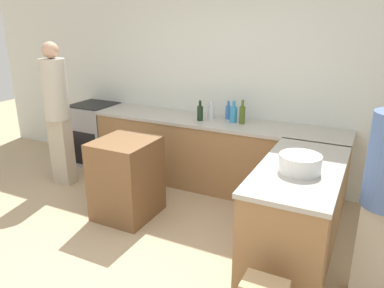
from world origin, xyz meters
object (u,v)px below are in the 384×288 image
(island_table, at_px, (127,178))
(water_bottle_blue, at_px, (228,112))
(vinegar_bottle_clear, at_px, (211,112))
(wine_bottle_dark, at_px, (200,113))
(olive_oil_bottle, at_px, (242,114))
(dish_soap_bottle, at_px, (234,114))
(range_oven, at_px, (95,134))
(person_by_range, at_px, (57,109))
(mixing_bowl, at_px, (300,163))

(island_table, height_order, water_bottle_blue, water_bottle_blue)
(vinegar_bottle_clear, distance_m, wine_bottle_dark, 0.15)
(olive_oil_bottle, bearing_deg, dish_soap_bottle, 173.70)
(dish_soap_bottle, bearing_deg, range_oven, -179.32)
(vinegar_bottle_clear, bearing_deg, olive_oil_bottle, -4.24)
(range_oven, bearing_deg, dish_soap_bottle, 0.68)
(dish_soap_bottle, distance_m, wine_bottle_dark, 0.41)
(island_table, xyz_separation_m, person_by_range, (-1.26, 0.33, 0.57))
(person_by_range, bearing_deg, vinegar_bottle_clear, 25.67)
(vinegar_bottle_clear, bearing_deg, range_oven, -178.64)
(dish_soap_bottle, bearing_deg, water_bottle_blue, 133.29)
(island_table, height_order, olive_oil_bottle, olive_oil_bottle)
(island_table, relative_size, person_by_range, 0.48)
(dish_soap_bottle, distance_m, olive_oil_bottle, 0.12)
(range_oven, relative_size, olive_oil_bottle, 3.10)
(island_table, bearing_deg, dish_soap_bottle, 55.63)
(dish_soap_bottle, xyz_separation_m, vinegar_bottle_clear, (-0.30, 0.02, -0.02))
(mixing_bowl, relative_size, water_bottle_blue, 1.50)
(mixing_bowl, distance_m, dish_soap_bottle, 1.59)
(island_table, bearing_deg, person_by_range, 165.52)
(person_by_range, bearing_deg, island_table, -14.48)
(olive_oil_bottle, height_order, person_by_range, person_by_range)
(water_bottle_blue, bearing_deg, vinegar_bottle_clear, -151.23)
(island_table, bearing_deg, wine_bottle_dark, 69.81)
(range_oven, height_order, person_by_range, person_by_range)
(island_table, bearing_deg, vinegar_bottle_clear, 67.58)
(olive_oil_bottle, relative_size, water_bottle_blue, 1.26)
(mixing_bowl, xyz_separation_m, dish_soap_bottle, (-1.03, 1.20, 0.03))
(mixing_bowl, xyz_separation_m, person_by_range, (-3.08, 0.39, 0.05))
(island_table, distance_m, person_by_range, 1.42)
(dish_soap_bottle, height_order, person_by_range, person_by_range)
(wine_bottle_dark, bearing_deg, water_bottle_blue, 38.14)
(vinegar_bottle_clear, xyz_separation_m, person_by_range, (-1.74, -0.84, 0.03))
(water_bottle_blue, xyz_separation_m, person_by_range, (-1.93, -0.94, 0.03))
(wine_bottle_dark, bearing_deg, mixing_bowl, -37.57)
(dish_soap_bottle, xyz_separation_m, person_by_range, (-2.05, -0.82, 0.02))
(vinegar_bottle_clear, height_order, olive_oil_bottle, olive_oil_bottle)
(range_oven, distance_m, island_table, 1.78)
(wine_bottle_dark, height_order, person_by_range, person_by_range)
(range_oven, xyz_separation_m, water_bottle_blue, (2.05, 0.15, 0.53))
(dish_soap_bottle, bearing_deg, mixing_bowl, -49.37)
(island_table, xyz_separation_m, vinegar_bottle_clear, (0.48, 1.16, 0.53))
(island_table, distance_m, vinegar_bottle_clear, 1.37)
(island_table, relative_size, mixing_bowl, 2.53)
(mixing_bowl, xyz_separation_m, water_bottle_blue, (-1.15, 1.33, 0.02))
(dish_soap_bottle, distance_m, person_by_range, 2.20)
(dish_soap_bottle, xyz_separation_m, wine_bottle_dark, (-0.40, -0.10, -0.01))
(water_bottle_blue, xyz_separation_m, wine_bottle_dark, (-0.29, -0.22, 0.01))
(range_oven, height_order, island_table, range_oven)
(vinegar_bottle_clear, bearing_deg, person_by_range, -154.33)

